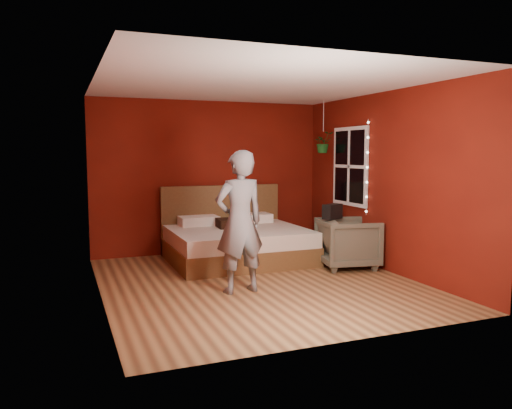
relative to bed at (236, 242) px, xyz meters
The scene contains 10 objects.
floor 1.45m from the bed, 97.37° to the right, with size 4.50×4.50×0.00m, color #9C6C3E.
room_walls 1.98m from the bed, 97.37° to the right, with size 4.04×4.54×2.62m.
window 2.21m from the bed, 15.77° to the right, with size 0.05×0.97×1.27m.
fairy_lights 2.36m from the bed, 30.33° to the right, with size 0.04×0.04×1.45m.
bed is the anchor object (origin of this frame).
person 1.93m from the bed, 107.73° to the right, with size 0.64×0.42×1.75m, color slate.
armchair 1.78m from the bed, 38.25° to the right, with size 0.80×0.82×0.75m, color #585646.
handbag 1.66m from the bed, 43.45° to the right, with size 0.31×0.15×0.22m, color black.
throw_pillow 0.31m from the bed, 138.95° to the left, with size 0.40×0.40×0.14m, color black.
hanging_plant 2.26m from the bed, ahead, with size 0.33×0.29×0.89m.
Camera 1 is at (-2.42, -6.05, 1.73)m, focal length 35.00 mm.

